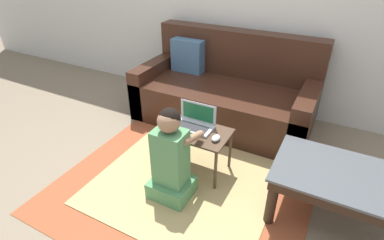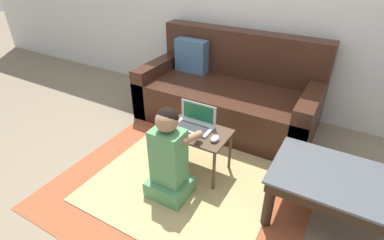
{
  "view_description": "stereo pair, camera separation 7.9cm",
  "coord_description": "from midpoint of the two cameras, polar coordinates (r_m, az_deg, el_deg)",
  "views": [
    {
      "loc": [
        1.04,
        -1.58,
        1.68
      ],
      "look_at": [
        0.07,
        0.26,
        0.45
      ],
      "focal_mm": 28.0,
      "sensor_mm": 36.0,
      "label": 1
    },
    {
      "loc": [
        1.11,
        -1.55,
        1.68
      ],
      "look_at": [
        0.07,
        0.26,
        0.45
      ],
      "focal_mm": 28.0,
      "sensor_mm": 36.0,
      "label": 2
    }
  ],
  "objects": [
    {
      "name": "coffee_table",
      "position": [
        2.2,
        25.83,
        -10.63
      ],
      "size": [
        0.88,
        0.57,
        0.41
      ],
      "color": "#4C5156",
      "rests_on": "ground_plane"
    },
    {
      "name": "computer_mouse",
      "position": [
        2.28,
        3.58,
        -3.47
      ],
      "size": [
        0.06,
        0.09,
        0.04
      ],
      "color": "silver",
      "rests_on": "laptop_desk"
    },
    {
      "name": "ground_plane",
      "position": [
        2.54,
        -5.1,
        -10.97
      ],
      "size": [
        16.0,
        16.0,
        0.0
      ],
      "primitive_type": "plane",
      "color": "#7F705B"
    },
    {
      "name": "person_seated",
      "position": [
        2.18,
        -5.05,
        -7.43
      ],
      "size": [
        0.31,
        0.42,
        0.75
      ],
      "color": "#518E5B",
      "rests_on": "ground_plane"
    },
    {
      "name": "couch",
      "position": [
        3.21,
        5.65,
        5.12
      ],
      "size": [
        1.81,
        0.89,
        0.9
      ],
      "color": "#381E14",
      "rests_on": "ground_plane"
    },
    {
      "name": "laptop",
      "position": [
        2.42,
        -0.48,
        -0.67
      ],
      "size": [
        0.32,
        0.18,
        0.19
      ],
      "color": "#B7BCC6",
      "rests_on": "laptop_desk"
    },
    {
      "name": "area_rug",
      "position": [
        2.5,
        -1.96,
        -11.54
      ],
      "size": [
        1.92,
        1.79,
        0.01
      ],
      "color": "#9E4C2D",
      "rests_on": "ground_plane"
    },
    {
      "name": "laptop_desk",
      "position": [
        2.41,
        -0.02,
        -3.21
      ],
      "size": [
        0.52,
        0.35,
        0.39
      ],
      "color": "#4C3828",
      "rests_on": "ground_plane"
    }
  ]
}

